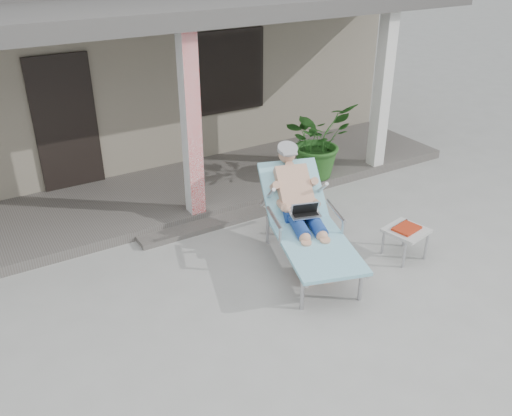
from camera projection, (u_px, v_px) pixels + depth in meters
ground at (273, 293)px, 6.48m from camera, size 60.00×60.00×0.00m
house at (98, 55)px, 10.66m from camera, size 10.40×5.40×3.30m
porch_deck at (174, 194)px, 8.73m from camera, size 10.00×2.00×0.15m
porch_overhang at (161, 18)px, 7.44m from camera, size 10.00×2.30×2.85m
porch_step at (205, 225)px, 7.87m from camera, size 2.00×0.30×0.07m
lounger at (304, 197)px, 6.82m from camera, size 1.39×2.24×1.41m
side_table at (406, 232)px, 7.04m from camera, size 0.58×0.58×0.44m
potted_palm at (318, 140)px, 8.92m from camera, size 1.29×1.17×1.25m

